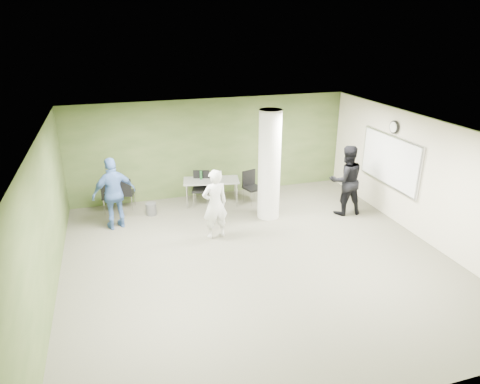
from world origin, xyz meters
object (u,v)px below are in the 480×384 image
object	(u,v)px
folding_table	(211,181)
man_blue	(114,194)
chair_back_left	(111,194)
man_black	(346,180)
woman_white	(215,204)

from	to	relation	value
folding_table	man_blue	bearing A→B (deg)	-152.84
folding_table	chair_back_left	distance (m)	2.68
chair_back_left	man_blue	world-z (taller)	man_blue
man_black	man_blue	xyz separation A→B (m)	(-5.77, 0.89, -0.03)
man_blue	folding_table	bearing A→B (deg)	-179.99
chair_back_left	folding_table	bearing A→B (deg)	-174.41
folding_table	man_blue	distance (m)	2.69
folding_table	woman_white	bearing A→B (deg)	-89.92
folding_table	man_black	size ratio (longest dim) A/B	0.86
chair_back_left	man_black	xyz separation A→B (m)	(5.86, -1.83, 0.40)
chair_back_left	man_blue	xyz separation A→B (m)	(0.09, -0.94, 0.37)
folding_table	chair_back_left	world-z (taller)	folding_table
woman_white	man_blue	size ratio (longest dim) A/B	0.93
chair_back_left	man_blue	size ratio (longest dim) A/B	0.51
folding_table	chair_back_left	size ratio (longest dim) A/B	1.76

